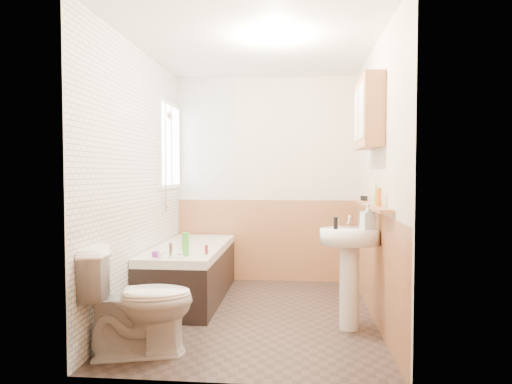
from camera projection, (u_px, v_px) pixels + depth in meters
floor at (255, 315)px, 4.28m from camera, size 2.80×2.80×0.00m
ceiling at (255, 46)px, 4.17m from camera, size 2.80×2.80×0.00m
wall_back at (265, 180)px, 5.63m from camera, size 2.20×0.02×2.50m
wall_front at (233, 186)px, 2.82m from camera, size 2.20×0.02×2.50m
wall_left at (138, 182)px, 4.32m from camera, size 0.02×2.80×2.50m
wall_right at (376, 182)px, 4.12m from camera, size 0.02×2.80×2.50m
wainscot_right at (373, 264)px, 4.16m from camera, size 0.01×2.80×1.00m
wainscot_front at (234, 305)px, 2.87m from camera, size 2.20×0.01×1.00m
wainscot_back at (265, 240)px, 5.64m from camera, size 2.20×0.01×1.00m
tile_cladding_left at (140, 182)px, 4.32m from camera, size 0.01×2.80×2.50m
tile_return_back at (207, 139)px, 5.65m from camera, size 0.75×0.01×1.50m
window at (171, 145)px, 5.25m from camera, size 0.03×0.79×0.99m
bathtub at (190, 271)px, 4.83m from camera, size 0.70×1.71×0.71m
shower_riser at (166, 145)px, 4.99m from camera, size 0.11×0.08×1.27m
toilet at (138, 301)px, 3.33m from camera, size 0.89×0.64×0.79m
sink at (350, 258)px, 3.87m from camera, size 0.50×0.41×0.97m
pine_shelf at (371, 205)px, 4.00m from camera, size 0.10×1.44×0.03m
medicine_cabinet at (368, 113)px, 3.98m from camera, size 0.17×0.68×0.61m
foam_can at (379, 197)px, 3.62m from camera, size 0.06×0.06×0.15m
green_bottle at (376, 191)px, 3.75m from camera, size 0.06×0.06×0.24m
black_jar at (364, 198)px, 4.41m from camera, size 0.07×0.07×0.05m
soap_bottle at (368, 223)px, 3.81m from camera, size 0.16×0.24×0.10m
clear_bottle at (336, 223)px, 3.82m from camera, size 0.04×0.04×0.10m
blue_gel at (186, 244)px, 4.17m from camera, size 0.06×0.04×0.22m
cream_jar at (156, 254)px, 4.16m from camera, size 0.09×0.09×0.05m
orange_bottle at (206, 250)px, 4.27m from camera, size 0.03×0.03×0.09m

